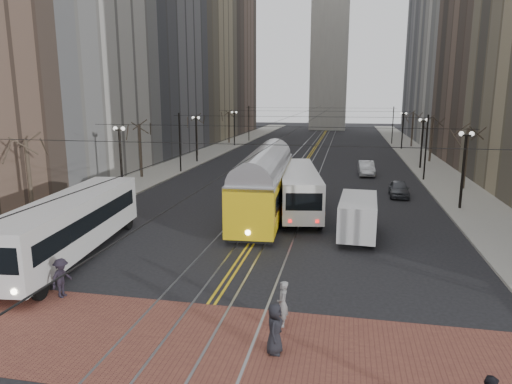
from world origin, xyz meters
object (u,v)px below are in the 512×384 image
at_px(sedan_grey, 399,189).
at_px(cargo_van, 358,218).
at_px(pedestrian_b, 283,304).
at_px(pedestrian_a, 275,329).
at_px(rear_bus, 298,190).
at_px(transit_bus, 70,228).
at_px(sedan_silver, 366,168).
at_px(streetcar, 265,189).
at_px(pedestrian_d, 62,278).

bearing_deg(sedan_grey, cargo_van, -104.50).
bearing_deg(pedestrian_b, cargo_van, 156.97).
bearing_deg(pedestrian_a, rear_bus, 7.79).
xyz_separation_m(transit_bus, sedan_silver, (16.26, 29.36, -0.84)).
bearing_deg(pedestrian_a, cargo_van, -8.25).
height_order(transit_bus, pedestrian_b, transit_bus).
relative_size(transit_bus, streetcar, 0.82).
bearing_deg(transit_bus, cargo_van, 16.60).
distance_m(sedan_silver, pedestrian_d, 36.62).
distance_m(transit_bus, cargo_van, 16.24).
height_order(transit_bus, cargo_van, transit_bus).
relative_size(streetcar, sedan_silver, 3.42).
relative_size(sedan_silver, pedestrian_a, 2.62).
height_order(cargo_van, sedan_silver, cargo_van).
relative_size(streetcar, sedan_grey, 3.99).
relative_size(transit_bus, sedan_silver, 2.80).
xyz_separation_m(streetcar, cargo_van, (6.52, -4.61, -0.62)).
bearing_deg(transit_bus, pedestrian_d, -67.73).
bearing_deg(pedestrian_b, streetcar, -176.37).
distance_m(sedan_silver, pedestrian_b, 34.81).
relative_size(streetcar, pedestrian_a, 8.96).
xyz_separation_m(sedan_grey, pedestrian_b, (-6.56, -24.12, 0.21)).
distance_m(cargo_van, pedestrian_d, 16.57).
distance_m(pedestrian_a, pedestrian_d, 9.85).
bearing_deg(transit_bus, pedestrian_a, -36.99).
height_order(transit_bus, rear_bus, transit_bus).
relative_size(transit_bus, cargo_van, 2.32).
relative_size(cargo_van, pedestrian_b, 3.17).
xyz_separation_m(pedestrian_a, pedestrian_b, (-0.01, 1.89, -0.00)).
xyz_separation_m(cargo_van, pedestrian_d, (-12.42, -10.96, -0.35)).
distance_m(sedan_grey, pedestrian_a, 26.82).
bearing_deg(sedan_silver, transit_bus, -121.48).
distance_m(cargo_van, sedan_grey, 13.08).
bearing_deg(pedestrian_a, transit_bus, 63.38).
relative_size(sedan_grey, pedestrian_a, 2.25).
xyz_separation_m(cargo_van, pedestrian_a, (-2.89, -13.46, -0.33)).
bearing_deg(sedan_silver, pedestrian_d, -114.54).
bearing_deg(cargo_van, streetcar, 147.39).
distance_m(sedan_silver, pedestrian_a, 36.69).
relative_size(cargo_van, sedan_silver, 1.21).
relative_size(pedestrian_b, pedestrian_d, 1.02).
distance_m(cargo_van, pedestrian_a, 13.77).
relative_size(pedestrian_a, pedestrian_d, 1.02).
xyz_separation_m(transit_bus, pedestrian_b, (12.04, -5.20, -0.71)).
xyz_separation_m(transit_bus, cargo_van, (14.94, 6.37, -0.38)).
bearing_deg(rear_bus, pedestrian_a, -95.53).
relative_size(rear_bus, pedestrian_d, 7.05).
height_order(transit_bus, pedestrian_d, transit_bus).
xyz_separation_m(rear_bus, pedestrian_d, (-8.20, -16.80, -0.70)).
bearing_deg(streetcar, cargo_van, -38.68).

